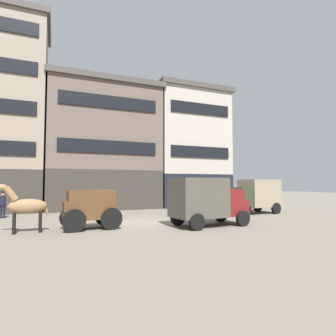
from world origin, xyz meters
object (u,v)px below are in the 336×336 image
cargo_wagon (90,206)px  draft_horse (25,206)px  pedestrian_officer (3,203)px  delivery_truck_far (254,195)px  fire_hydrant_curbside (82,208)px  delivery_truck_near (207,200)px

cargo_wagon → draft_horse: draft_horse is taller
cargo_wagon → pedestrian_officer: 8.35m
draft_horse → delivery_truck_far: bearing=9.8°
delivery_truck_far → fire_hydrant_curbside: size_ratio=5.39×
delivery_truck_near → delivery_truck_far: 7.70m
delivery_truck_near → delivery_truck_far: (6.53, 4.08, 0.00)m
delivery_truck_near → fire_hydrant_curbside: delivery_truck_near is taller
delivery_truck_near → fire_hydrant_curbside: 10.70m
fire_hydrant_curbside → cargo_wagon: bearing=-92.6°
delivery_truck_far → pedestrian_officer: bearing=166.8°
delivery_truck_far → pedestrian_officer: delivery_truck_far is taller
fire_hydrant_curbside → pedestrian_officer: bearing=-171.2°
draft_horse → pedestrian_officer: bearing=105.8°
cargo_wagon → delivery_truck_near: size_ratio=0.67×
delivery_truck_far → cargo_wagon: bearing=-168.0°
pedestrian_officer → fire_hydrant_curbside: pedestrian_officer is taller
delivery_truck_near → delivery_truck_far: bearing=32.0°
cargo_wagon → fire_hydrant_curbside: (0.35, 7.58, -0.72)m
delivery_truck_near → delivery_truck_far: size_ratio=1.00×
draft_horse → delivery_truck_far: (15.56, 2.68, 0.15)m
delivery_truck_near → pedestrian_officer: (-10.95, 8.18, -0.44)m
draft_horse → fire_hydrant_curbside: size_ratio=2.83×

